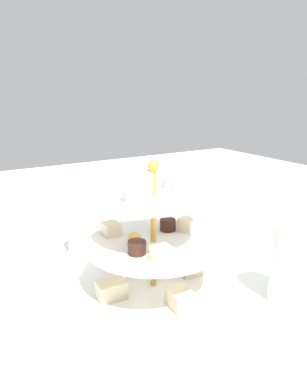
{
  "coord_description": "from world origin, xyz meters",
  "views": [
    {
      "loc": [
        -0.53,
        0.32,
        0.36
      ],
      "look_at": [
        0.0,
        0.0,
        0.18
      ],
      "focal_mm": 35.62,
      "sensor_mm": 36.0,
      "label": 1
    }
  ],
  "objects_px": {
    "tiered_serving_stand": "(153,254)",
    "butter_knife_right": "(220,239)",
    "teacup_with_saucer": "(133,229)",
    "water_glass_short_left": "(82,234)",
    "water_glass_tall_right": "(290,263)"
  },
  "relations": [
    {
      "from": "tiered_serving_stand",
      "to": "water_glass_tall_right",
      "type": "distance_m",
      "value": 0.23
    },
    {
      "from": "teacup_with_saucer",
      "to": "tiered_serving_stand",
      "type": "bearing_deg",
      "value": 160.06
    },
    {
      "from": "tiered_serving_stand",
      "to": "butter_knife_right",
      "type": "relative_size",
      "value": 1.69
    },
    {
      "from": "water_glass_short_left",
      "to": "butter_knife_right",
      "type": "xyz_separation_m",
      "value": [
        -0.11,
        -0.3,
        -0.04
      ]
    },
    {
      "from": "water_glass_tall_right",
      "to": "water_glass_short_left",
      "type": "bearing_deg",
      "value": 31.23
    },
    {
      "from": "teacup_with_saucer",
      "to": "butter_knife_right",
      "type": "relative_size",
      "value": 0.53
    },
    {
      "from": "butter_knife_right",
      "to": "tiered_serving_stand",
      "type": "bearing_deg",
      "value": 99.42
    },
    {
      "from": "tiered_serving_stand",
      "to": "teacup_with_saucer",
      "type": "xyz_separation_m",
      "value": [
        0.23,
        -0.08,
        -0.05
      ]
    },
    {
      "from": "tiered_serving_stand",
      "to": "butter_knife_right",
      "type": "height_order",
      "value": "tiered_serving_stand"
    },
    {
      "from": "water_glass_tall_right",
      "to": "teacup_with_saucer",
      "type": "relative_size",
      "value": 1.51
    },
    {
      "from": "tiered_serving_stand",
      "to": "water_glass_short_left",
      "type": "distance_m",
      "value": 0.24
    },
    {
      "from": "water_glass_short_left",
      "to": "teacup_with_saucer",
      "type": "distance_m",
      "value": 0.13
    },
    {
      "from": "water_glass_tall_right",
      "to": "water_glass_short_left",
      "type": "distance_m",
      "value": 0.44
    },
    {
      "from": "teacup_with_saucer",
      "to": "butter_knife_right",
      "type": "height_order",
      "value": "teacup_with_saucer"
    },
    {
      "from": "teacup_with_saucer",
      "to": "water_glass_short_left",
      "type": "bearing_deg",
      "value": 90.69
    }
  ]
}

